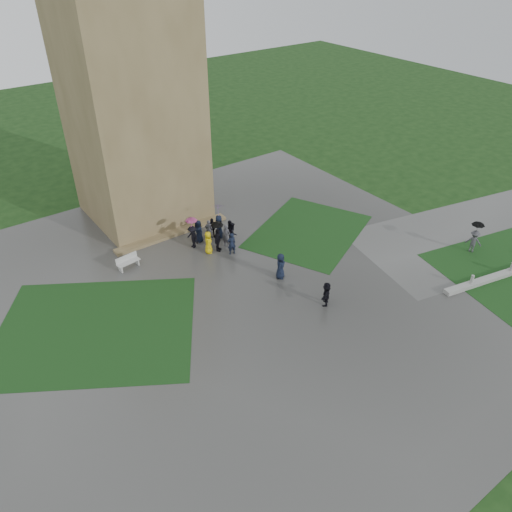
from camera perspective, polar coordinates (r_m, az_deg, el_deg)
ground at (r=30.17m, az=0.10°, el=-6.04°), size 120.00×120.00×0.00m
plaza at (r=31.45m, az=-2.07°, el=-4.14°), size 34.00×34.00×0.02m
lawn_inset_left at (r=30.22m, az=-17.84°, el=-7.89°), size 14.10×13.46×0.01m
lawn_inset_right at (r=37.79m, az=6.00°, el=2.82°), size 11.12×10.15×0.01m
tower at (r=37.83m, az=-14.11°, el=16.93°), size 8.00×8.00×18.00m
tower_plinth at (r=37.61m, az=-9.53°, el=2.54°), size 9.00×0.80×0.22m
bench at (r=34.41m, az=-14.43°, el=-0.63°), size 1.63×0.68×0.92m
visitor_cluster at (r=35.63m, az=-4.77°, el=2.92°), size 3.50×3.51×2.71m
pedestrian_mid at (r=32.21m, az=2.82°, el=-1.14°), size 1.05×1.02×1.79m
pedestrian_near at (r=30.30m, az=8.03°, el=-4.29°), size 1.44×1.35×1.57m
pedestrian_path at (r=37.78m, az=23.74°, el=2.07°), size 0.99×1.21×2.39m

